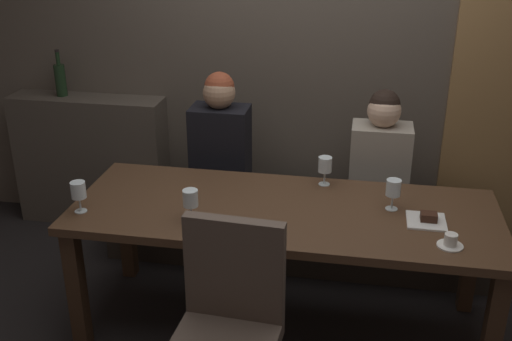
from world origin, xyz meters
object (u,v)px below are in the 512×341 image
diner_bearded (381,153)px  wine_bottle_dark_red (60,79)px  wine_glass_center_back (190,199)px  wine_glass_center_front (78,191)px  espresso_cup (450,241)px  dining_table (284,223)px  wine_glass_near_right (325,165)px  diner_redhead (220,139)px  wine_glass_end_right (393,189)px  banquette_bench (297,230)px  chair_near_side (228,319)px  dessert_plate (427,219)px

diner_bearded → wine_bottle_dark_red: 2.26m
wine_glass_center_back → wine_glass_center_front: same height
diner_bearded → espresso_cup: diner_bearded is taller
dining_table → wine_glass_near_right: 0.43m
diner_redhead → wine_glass_end_right: diner_redhead is taller
banquette_bench → wine_bottle_dark_red: 1.95m
wine_bottle_dark_red → wine_glass_center_front: size_ratio=1.99×
banquette_bench → chair_near_side: bearing=-95.5°
wine_bottle_dark_red → wine_glass_center_back: (1.29, -1.26, -0.21)m
wine_bottle_dark_red → wine_glass_near_right: (1.91, -0.71, -0.21)m
banquette_bench → wine_bottle_dark_red: size_ratio=7.67×
banquette_bench → wine_glass_center_front: size_ratio=15.24×
wine_bottle_dark_red → dessert_plate: 2.68m
diner_bearded → wine_glass_end_right: 0.64m
banquette_bench → wine_glass_end_right: 1.03m
dining_table → wine_glass_center_front: size_ratio=13.41×
diner_bearded → wine_glass_center_front: (-1.51, -0.95, 0.05)m
wine_glass_end_right → diner_bearded: bearing=95.1°
dining_table → wine_glass_center_back: 0.53m
wine_glass_end_right → espresso_cup: 0.43m
espresso_cup → dessert_plate: bearing=111.0°
chair_near_side → dessert_plate: size_ratio=5.16×
banquette_bench → diner_bearded: (0.49, 0.02, 0.57)m
wine_glass_center_front → diner_redhead: bearing=60.7°
wine_glass_center_front → espresso_cup: 1.82m
diner_bearded → dessert_plate: (0.23, -0.75, -0.05)m
wine_glass_center_front → dessert_plate: 1.75m
banquette_bench → diner_redhead: diner_redhead is taller
wine_glass_near_right → diner_redhead: bearing=152.0°
banquette_bench → wine_glass_center_back: wine_glass_center_back is taller
dining_table → diner_bearded: (0.49, 0.72, 0.15)m
wine_glass_end_right → espresso_cup: wine_glass_end_right is taller
diner_redhead → wine_glass_center_front: bearing=-119.3°
wine_glass_near_right → dessert_plate: size_ratio=0.86×
dining_table → wine_bottle_dark_red: wine_bottle_dark_red is taller
chair_near_side → wine_glass_near_right: 1.14m
banquette_bench → wine_glass_center_back: bearing=-115.5°
dining_table → wine_glass_center_back: size_ratio=13.41×
wine_bottle_dark_red → espresso_cup: wine_bottle_dark_red is taller
wine_glass_near_right → wine_glass_center_front: same height
dessert_plate → wine_glass_center_front: bearing=-173.5°
banquette_bench → chair_near_side: 1.47m
diner_bearded → dessert_plate: diner_bearded is taller
dining_table → wine_glass_center_front: (-1.02, -0.22, 0.20)m
wine_glass_center_back → dessert_plate: bearing=9.3°
chair_near_side → wine_bottle_dark_red: wine_bottle_dark_red is taller
dining_table → diner_bearded: size_ratio=2.96×
diner_bearded → wine_glass_center_back: 1.32m
wine_bottle_dark_red → wine_glass_center_back: bearing=-44.3°
wine_glass_center_front → wine_glass_end_right: bearing=11.3°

